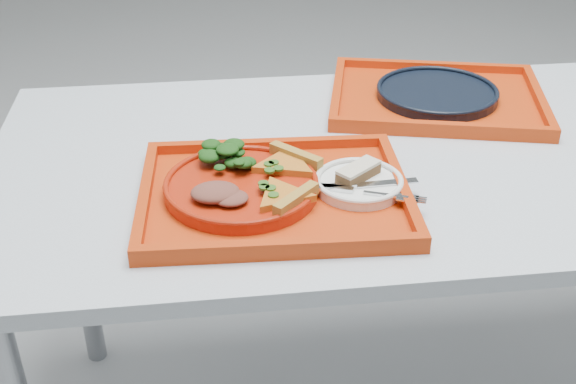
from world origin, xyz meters
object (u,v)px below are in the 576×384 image
Objects in this scene: dessert_bar at (358,172)px; navy_plate at (437,94)px; tray_main at (274,197)px; dinner_plate at (241,188)px; tray_far at (436,100)px.

navy_plate is at bearing 15.92° from dessert_bar.
dessert_bar is (0.15, 0.01, 0.03)m from tray_main.
navy_plate is (0.45, 0.35, -0.00)m from dinner_plate.
tray_main is at bearing -137.61° from navy_plate.
tray_main is 0.15m from dessert_bar.
tray_main is 1.73× the size of dinner_plate.
dinner_plate is 0.20m from dessert_bar.
tray_far is 0.57m from dinner_plate.
dinner_plate reaches higher than tray_far.
tray_far is (0.39, 0.36, 0.00)m from tray_main.
dinner_plate is (-0.05, 0.01, 0.02)m from tray_main.
navy_plate is (0.39, 0.36, 0.01)m from tray_main.
navy_plate is at bearing 45.06° from tray_main.
dinner_plate is at bearing -142.10° from navy_plate.
dinner_plate reaches higher than tray_main.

